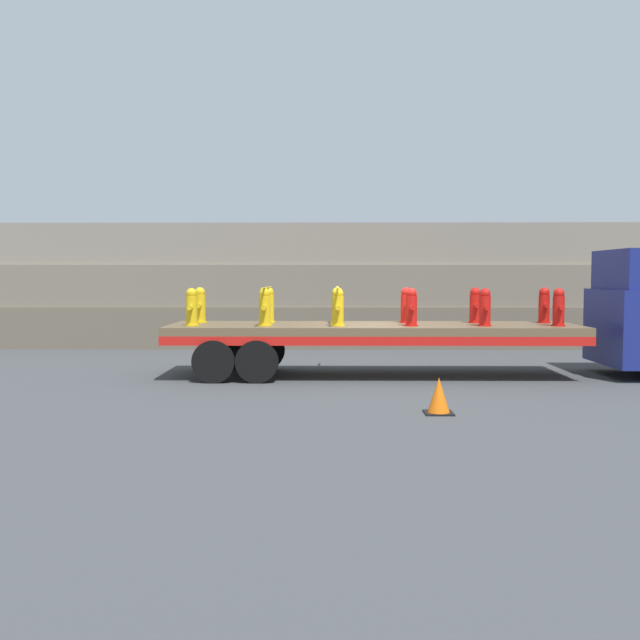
{
  "coord_description": "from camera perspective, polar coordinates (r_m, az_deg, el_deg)",
  "views": [
    {
      "loc": [
        -1.06,
        -16.63,
        2.35
      ],
      "look_at": [
        -1.24,
        0.0,
        1.31
      ],
      "focal_mm": 40.0,
      "sensor_mm": 36.0,
      "label": 1
    }
  ],
  "objects": [
    {
      "name": "cargo_strap_middle",
      "position": [
        16.63,
        1.42,
        2.62
      ],
      "size": [
        0.05,
        2.65,
        0.01
      ],
      "color": "yellow",
      "rests_on": "fire_hydrant_yellow_near_2"
    },
    {
      "name": "traffic_cone",
      "position": [
        12.35,
        9.48,
        -6.02
      ],
      "size": [
        0.49,
        0.49,
        0.62
      ],
      "color": "black",
      "rests_on": "ground_plane"
    },
    {
      "name": "fire_hydrant_yellow_far_2",
      "position": [
        17.19,
        1.39,
        1.16
      ],
      "size": [
        0.32,
        0.55,
        0.86
      ],
      "color": "gold",
      "rests_on": "flatbed_trailer"
    },
    {
      "name": "fire_hydrant_red_far_4",
      "position": [
        17.55,
        12.3,
        1.13
      ],
      "size": [
        0.32,
        0.55,
        0.86
      ],
      "color": "red",
      "rests_on": "flatbed_trailer"
    },
    {
      "name": "rock_cliff",
      "position": [
        24.16,
        3.14,
        2.78
      ],
      "size": [
        60.0,
        3.3,
        4.03
      ],
      "color": "#665B4C",
      "rests_on": "ground_plane"
    },
    {
      "name": "flatbed_trailer",
      "position": [
        16.69,
        2.28,
        -1.11
      ],
      "size": [
        9.5,
        2.56,
        1.21
      ],
      "color": "brown",
      "rests_on": "ground_plane"
    },
    {
      "name": "ground_plane",
      "position": [
        16.83,
        4.24,
        -4.46
      ],
      "size": [
        120.0,
        120.0,
        0.0
      ],
      "primitive_type": "plane",
      "color": "#3F4244"
    },
    {
      "name": "fire_hydrant_yellow_near_2",
      "position": [
        16.11,
        1.44,
        1.0
      ],
      "size": [
        0.32,
        0.55,
        0.86
      ],
      "color": "gold",
      "rests_on": "flatbed_trailer"
    },
    {
      "name": "fire_hydrant_yellow_near_1",
      "position": [
        16.17,
        -4.45,
        1.0
      ],
      "size": [
        0.32,
        0.55,
        0.86
      ],
      "color": "gold",
      "rests_on": "flatbed_trailer"
    },
    {
      "name": "fire_hydrant_red_far_5",
      "position": [
        17.96,
        17.49,
        1.1
      ],
      "size": [
        0.32,
        0.55,
        0.86
      ],
      "color": "red",
      "rests_on": "flatbed_trailer"
    },
    {
      "name": "fire_hydrant_red_near_4",
      "position": [
        16.49,
        13.05,
        0.97
      ],
      "size": [
        0.32,
        0.55,
        0.86
      ],
      "color": "red",
      "rests_on": "flatbed_trailer"
    },
    {
      "name": "fire_hydrant_red_far_3",
      "position": [
        17.29,
        6.9,
        1.15
      ],
      "size": [
        0.32,
        0.55,
        0.86
      ],
      "color": "red",
      "rests_on": "flatbed_trailer"
    },
    {
      "name": "cargo_strap_rear",
      "position": [
        16.69,
        -4.29,
        2.62
      ],
      "size": [
        0.05,
        2.65,
        0.01
      ],
      "color": "yellow",
      "rests_on": "fire_hydrant_yellow_near_1"
    },
    {
      "name": "fire_hydrant_red_near_3",
      "position": [
        16.22,
        7.32,
        0.99
      ],
      "size": [
        0.32,
        0.55,
        0.86
      ],
      "color": "red",
      "rests_on": "flatbed_trailer"
    },
    {
      "name": "fire_hydrant_yellow_far_0",
      "position": [
        17.46,
        -9.57,
        1.15
      ],
      "size": [
        0.32,
        0.55,
        0.86
      ],
      "color": "gold",
      "rests_on": "flatbed_trailer"
    },
    {
      "name": "fire_hydrant_red_near_5",
      "position": [
        16.93,
        18.55,
        0.94
      ],
      "size": [
        0.32,
        0.55,
        0.86
      ],
      "color": "red",
      "rests_on": "flatbed_trailer"
    },
    {
      "name": "fire_hydrant_yellow_far_1",
      "position": [
        17.24,
        -4.13,
        1.16
      ],
      "size": [
        0.32,
        0.55,
        0.86
      ],
      "color": "gold",
      "rests_on": "flatbed_trailer"
    },
    {
      "name": "fire_hydrant_yellow_near_0",
      "position": [
        16.4,
        -10.23,
        0.99
      ],
      "size": [
        0.32,
        0.55,
        0.86
      ],
      "color": "gold",
      "rests_on": "flatbed_trailer"
    }
  ]
}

